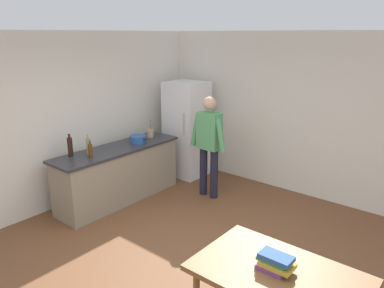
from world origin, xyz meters
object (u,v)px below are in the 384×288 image
(refrigerator, at_px, (187,129))
(person, at_px, (209,141))
(utensil_jar, at_px, (150,133))
(book_stack, at_px, (275,262))
(cooking_pot, at_px, (138,139))
(bottle_wine_dark, at_px, (70,147))
(bottle_beer_brown, at_px, (90,150))
(bottle_vinegar_tall, at_px, (88,146))
(dining_table, at_px, (278,280))

(refrigerator, bearing_deg, person, -30.23)
(refrigerator, distance_m, utensil_jar, 0.83)
(utensil_jar, xyz_separation_m, book_stack, (3.40, -1.88, -0.16))
(person, height_order, book_stack, person)
(refrigerator, xyz_separation_m, utensil_jar, (-0.15, -0.81, 0.08))
(refrigerator, distance_m, cooking_pot, 1.18)
(cooking_pot, distance_m, bottle_wine_dark, 1.16)
(cooking_pot, distance_m, bottle_beer_brown, 0.98)
(utensil_jar, bearing_deg, book_stack, -28.97)
(cooking_pot, distance_m, utensil_jar, 0.38)
(bottle_beer_brown, xyz_separation_m, bottle_vinegar_tall, (-0.11, 0.04, 0.03))
(bottle_beer_brown, bearing_deg, bottle_wine_dark, -151.05)
(cooking_pot, height_order, book_stack, cooking_pot)
(person, height_order, bottle_wine_dark, person)
(person, distance_m, bottle_wine_dark, 2.16)
(bottle_beer_brown, height_order, bottle_wine_dark, bottle_wine_dark)
(bottle_vinegar_tall, bearing_deg, person, 54.97)
(person, bearing_deg, book_stack, -42.88)
(cooking_pot, bearing_deg, book_stack, -24.52)
(dining_table, xyz_separation_m, book_stack, (-0.04, 0.00, 0.15))
(utensil_jar, height_order, bottle_wine_dark, bottle_wine_dark)
(bottle_wine_dark, bearing_deg, refrigerator, 82.44)
(refrigerator, relative_size, book_stack, 5.98)
(bottle_beer_brown, xyz_separation_m, book_stack, (3.28, -0.54, -0.18))
(refrigerator, xyz_separation_m, book_stack, (3.26, -2.70, -0.08))
(refrigerator, height_order, utensil_jar, refrigerator)
(person, relative_size, bottle_vinegar_tall, 5.31)
(utensil_jar, relative_size, bottle_beer_brown, 1.23)
(dining_table, height_order, book_stack, book_stack)
(bottle_beer_brown, bearing_deg, book_stack, -9.37)
(bottle_vinegar_tall, xyz_separation_m, book_stack, (3.40, -0.59, -0.21))
(person, relative_size, bottle_beer_brown, 6.54)
(refrigerator, xyz_separation_m, cooking_pot, (-0.06, -1.18, 0.06))
(utensil_jar, bearing_deg, bottle_vinegar_tall, -89.77)
(person, xyz_separation_m, bottle_wine_dark, (-1.26, -1.76, 0.07))
(dining_table, xyz_separation_m, bottle_vinegar_tall, (-3.44, 0.59, 0.36))
(refrigerator, distance_m, bottle_vinegar_tall, 2.12)
(person, xyz_separation_m, cooking_pot, (-1.01, -0.63, -0.02))
(bottle_wine_dark, bearing_deg, person, 54.43)
(utensil_jar, height_order, bottle_vinegar_tall, same)
(refrigerator, xyz_separation_m, dining_table, (3.30, -2.70, -0.23))
(cooking_pot, relative_size, book_stack, 1.33)
(utensil_jar, xyz_separation_m, bottle_vinegar_tall, (0.01, -1.30, 0.06))
(bottle_wine_dark, bearing_deg, utensil_jar, 83.91)
(dining_table, bearing_deg, bottle_vinegar_tall, 170.28)
(refrigerator, distance_m, book_stack, 4.23)
(dining_table, xyz_separation_m, cooking_pot, (-3.36, 1.52, 0.29))
(refrigerator, bearing_deg, bottle_beer_brown, -90.70)
(cooking_pot, xyz_separation_m, utensil_jar, (-0.08, 0.37, 0.02))
(dining_table, bearing_deg, bottle_wine_dark, 173.83)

